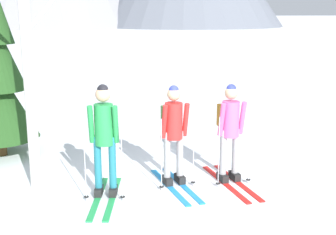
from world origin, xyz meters
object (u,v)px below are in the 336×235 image
Objects in this scene: skier_in_pink at (230,128)px; birch_tree_slender at (25,35)px; skier_in_red at (173,130)px; skier_in_green at (104,134)px.

birch_tree_slender is (-3.13, 0.13, 1.50)m from skier_in_pink.
skier_in_red reaches higher than skier_in_pink.
birch_tree_slender is at bearing 156.27° from skier_in_green.
skier_in_green is 1.89m from birch_tree_slender.
skier_in_red is at bearing -3.76° from birch_tree_slender.
skier_in_green is 2.04m from skier_in_pink.
skier_in_green is at bearing -169.58° from skier_in_pink.
skier_in_pink is at bearing 10.42° from skier_in_green.
skier_in_red is 0.92m from skier_in_pink.
skier_in_pink is 3.47m from birch_tree_slender.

